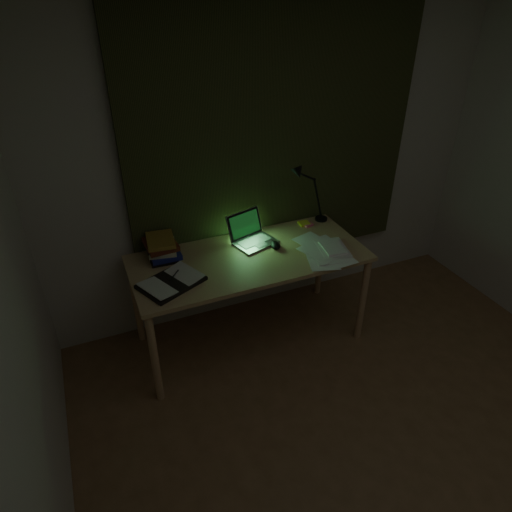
{
  "coord_description": "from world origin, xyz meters",
  "views": [
    {
      "loc": [
        -1.38,
        -0.93,
        2.43
      ],
      "look_at": [
        -0.38,
        1.44,
        0.82
      ],
      "focal_mm": 32.0,
      "sensor_mm": 36.0,
      "label": 1
    }
  ],
  "objects": [
    {
      "name": "floor",
      "position": [
        0.0,
        0.0,
        0.0
      ],
      "size": [
        3.5,
        4.0,
        0.0
      ],
      "primitive_type": "cube",
      "color": "brown",
      "rests_on": "ground"
    },
    {
      "name": "laptop",
      "position": [
        -0.27,
        1.71,
        0.85
      ],
      "size": [
        0.38,
        0.4,
        0.21
      ],
      "primitive_type": null,
      "rotation": [
        0.0,
        0.0,
        0.29
      ],
      "color": "#B7B7BC",
      "rests_on": "desk"
    },
    {
      "name": "desk",
      "position": [
        -0.38,
        1.56,
        0.37
      ],
      "size": [
        1.64,
        0.72,
        0.75
      ],
      "primitive_type": null,
      "color": "tan",
      "rests_on": "floor"
    },
    {
      "name": "curtain",
      "position": [
        0.0,
        1.96,
        1.45
      ],
      "size": [
        2.2,
        0.06,
        2.0
      ],
      "primitive_type": "cube",
      "color": "#272E17",
      "rests_on": "wall_back"
    },
    {
      "name": "desk_lamp",
      "position": [
        0.36,
        1.85,
        1.01
      ],
      "size": [
        0.38,
        0.32,
        0.52
      ],
      "primitive_type": null,
      "rotation": [
        0.0,
        0.0,
        -0.14
      ],
      "color": "black",
      "rests_on": "desk"
    },
    {
      "name": "book_stack",
      "position": [
        -0.93,
        1.78,
        0.83
      ],
      "size": [
        0.2,
        0.24,
        0.16
      ],
      "primitive_type": null,
      "rotation": [
        0.0,
        0.0,
        -0.01
      ],
      "color": "silver",
      "rests_on": "desk"
    },
    {
      "name": "sticky_yellow",
      "position": [
        0.2,
        1.83,
        0.76
      ],
      "size": [
        0.08,
        0.08,
        0.02
      ],
      "primitive_type": "cube",
      "rotation": [
        0.0,
        0.0,
        -0.05
      ],
      "color": "#FAF334",
      "rests_on": "desk"
    },
    {
      "name": "wall_back",
      "position": [
        0.0,
        2.0,
        1.25
      ],
      "size": [
        3.5,
        0.0,
        2.5
      ],
      "primitive_type": "cube",
      "color": "beige",
      "rests_on": "ground"
    },
    {
      "name": "mouse",
      "position": [
        -0.16,
        1.6,
        0.77
      ],
      "size": [
        0.09,
        0.12,
        0.04
      ],
      "primitive_type": "ellipsoid",
      "rotation": [
        0.0,
        0.0,
        -0.23
      ],
      "color": "black",
      "rests_on": "desk"
    },
    {
      "name": "sticky_pink",
      "position": [
        0.21,
        1.81,
        0.76
      ],
      "size": [
        0.09,
        0.09,
        0.02
      ],
      "primitive_type": "cube",
      "rotation": [
        0.0,
        0.0,
        0.27
      ],
      "color": "#FF6387",
      "rests_on": "desk"
    },
    {
      "name": "open_textbook",
      "position": [
        -0.96,
        1.45,
        0.76
      ],
      "size": [
        0.46,
        0.4,
        0.03
      ],
      "primitive_type": null,
      "rotation": [
        0.0,
        0.0,
        0.43
      ],
      "color": "silver",
      "rests_on": "desk"
    },
    {
      "name": "loose_papers",
      "position": [
        0.16,
        1.43,
        0.76
      ],
      "size": [
        0.36,
        0.38,
        0.02
      ],
      "primitive_type": null,
      "rotation": [
        0.0,
        0.0,
        -0.14
      ],
      "color": "silver",
      "rests_on": "desk"
    }
  ]
}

